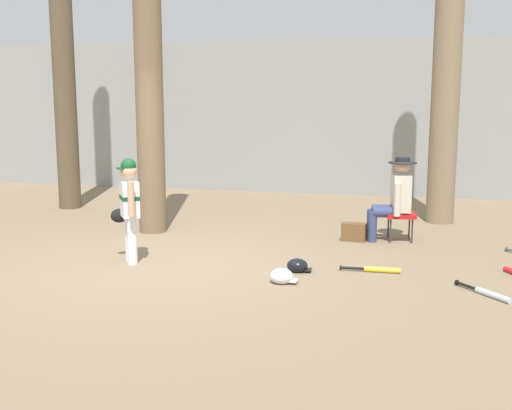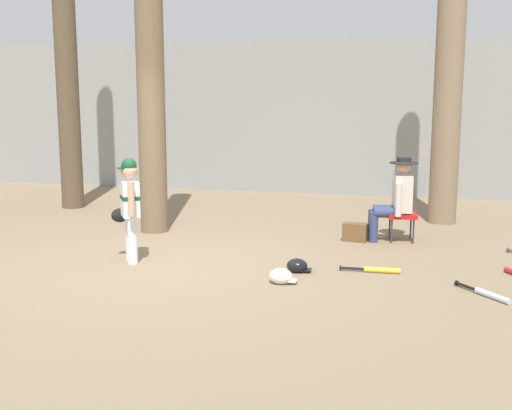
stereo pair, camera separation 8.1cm
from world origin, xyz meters
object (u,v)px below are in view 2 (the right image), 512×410
(handbag_beside_stool, at_px, (355,232))
(bat_yellow_trainer, at_px, (377,270))
(tree_near_player, at_px, (150,43))
(folding_stool, at_px, (402,216))
(seated_spectator, at_px, (395,197))
(tree_behind_spectator, at_px, (450,54))
(batting_helmet_black, at_px, (297,266))
(tree_far_left, at_px, (65,32))
(batting_helmet_white, at_px, (281,276))
(bat_aluminum_silver, at_px, (488,294))
(young_ballplayer, at_px, (129,203))

(handbag_beside_stool, xyz_separation_m, bat_yellow_trainer, (0.41, -1.60, -0.10))
(tree_near_player, relative_size, folding_stool, 14.03)
(tree_near_player, bearing_deg, seated_spectator, 3.30)
(tree_behind_spectator, bearing_deg, batting_helmet_black, -116.76)
(tree_far_left, height_order, batting_helmet_white, tree_far_left)
(tree_near_player, height_order, handbag_beside_stool, tree_near_player)
(seated_spectator, bearing_deg, tree_far_left, 166.67)
(batting_helmet_black, xyz_separation_m, batting_helmet_white, (-0.09, -0.50, 0.00))
(tree_behind_spectator, relative_size, bat_aluminum_silver, 10.03)
(tree_behind_spectator, height_order, bat_yellow_trainer, tree_behind_spectator)
(tree_far_left, height_order, batting_helmet_black, tree_far_left)
(seated_spectator, distance_m, handbag_beside_stool, 0.76)
(young_ballplayer, relative_size, seated_spectator, 1.09)
(seated_spectator, distance_m, batting_helmet_black, 2.27)
(bat_aluminum_silver, bearing_deg, tree_far_left, 151.21)
(tree_behind_spectator, relative_size, seated_spectator, 5.01)
(folding_stool, xyz_separation_m, batting_helmet_white, (-1.24, -2.44, -0.29))
(batting_helmet_black, bearing_deg, tree_far_left, 145.47)
(young_ballplayer, height_order, seated_spectator, young_ballplayer)
(tree_behind_spectator, relative_size, young_ballplayer, 4.61)
(tree_near_player, relative_size, seated_spectator, 5.26)
(folding_stool, relative_size, seated_spectator, 0.37)
(tree_behind_spectator, distance_m, handbag_beside_stool, 3.32)
(tree_behind_spectator, xyz_separation_m, bat_yellow_trainer, (-0.84, -3.30, -2.66))
(folding_stool, height_order, bat_yellow_trainer, folding_stool)
(handbag_beside_stool, height_order, batting_helmet_black, handbag_beside_stool)
(bat_yellow_trainer, xyz_separation_m, batting_helmet_white, (-1.01, -0.69, 0.04))
(batting_helmet_white, bearing_deg, handbag_beside_stool, 75.19)
(handbag_beside_stool, distance_m, bat_aluminum_silver, 2.76)
(seated_spectator, height_order, batting_helmet_white, seated_spectator)
(tree_behind_spectator, height_order, batting_helmet_black, tree_behind_spectator)
(young_ballplayer, distance_m, bat_yellow_trainer, 3.12)
(seated_spectator, bearing_deg, bat_aluminum_silver, -66.61)
(tree_near_player, relative_size, handbag_beside_stool, 18.57)
(seated_spectator, bearing_deg, batting_helmet_white, -115.23)
(tree_near_player, distance_m, handbag_beside_stool, 4.06)
(tree_far_left, height_order, bat_aluminum_silver, tree_far_left)
(folding_stool, relative_size, batting_helmet_white, 1.45)
(folding_stool, bearing_deg, tree_far_left, 167.00)
(tree_behind_spectator, bearing_deg, bat_aluminum_silver, -85.16)
(tree_near_player, height_order, tree_far_left, tree_far_left)
(seated_spectator, height_order, batting_helmet_black, seated_spectator)
(tree_near_player, distance_m, bat_yellow_trainer, 4.69)
(tree_far_left, bearing_deg, tree_behind_spectator, 1.42)
(young_ballplayer, xyz_separation_m, seated_spectator, (3.16, 1.98, -0.10))
(seated_spectator, height_order, bat_yellow_trainer, seated_spectator)
(tree_far_left, distance_m, bat_yellow_trainer, 7.25)
(tree_behind_spectator, distance_m, bat_yellow_trainer, 4.32)
(tree_behind_spectator, height_order, batting_helmet_white, tree_behind_spectator)
(tree_far_left, relative_size, bat_yellow_trainer, 9.67)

